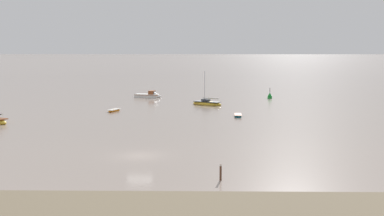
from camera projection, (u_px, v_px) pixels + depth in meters
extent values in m
plane|color=gray|center=(140.00, 156.00, 52.91)|extent=(800.00, 800.00, 0.00)
ellipsoid|color=orange|center=(114.00, 111.00, 86.20)|extent=(2.15, 3.34, 0.50)
cube|color=silver|center=(114.00, 109.00, 86.17)|extent=(2.04, 3.10, 0.07)
cube|color=silver|center=(114.00, 110.00, 86.18)|extent=(0.98, 0.54, 0.05)
ellipsoid|color=gold|center=(207.00, 104.00, 94.78)|extent=(5.88, 4.33, 0.99)
cube|color=#33383F|center=(207.00, 102.00, 94.73)|extent=(5.04, 3.75, 0.10)
cube|color=#33383F|center=(206.00, 100.00, 94.84)|extent=(1.69, 1.53, 0.36)
cylinder|color=#B7BABF|center=(205.00, 86.00, 94.63)|extent=(0.10, 0.10, 5.44)
cylinder|color=beige|center=(211.00, 98.00, 94.29)|extent=(2.86, 1.69, 0.20)
ellipsoid|color=#197084|center=(238.00, 116.00, 80.27)|extent=(1.25, 3.22, 0.50)
cube|color=brown|center=(238.00, 114.00, 80.24)|extent=(1.21, 2.97, 0.07)
cube|color=brown|center=(238.00, 115.00, 80.25)|extent=(0.99, 0.25, 0.05)
cube|color=white|center=(147.00, 96.00, 107.35)|extent=(5.02, 2.91, 0.93)
cone|color=white|center=(158.00, 97.00, 106.80)|extent=(1.83, 2.13, 1.86)
cube|color=brown|center=(147.00, 95.00, 107.30)|extent=(5.13, 2.97, 0.10)
cube|color=brown|center=(152.00, 92.00, 106.99)|extent=(1.42, 1.67, 0.72)
cube|color=#384751|center=(154.00, 92.00, 106.86)|extent=(0.55, 1.43, 0.57)
cube|color=black|center=(136.00, 95.00, 107.85)|extent=(0.36, 0.42, 0.66)
cylinder|color=#198C2D|center=(270.00, 98.00, 105.39)|extent=(0.90, 0.90, 0.70)
cone|color=#198C2D|center=(270.00, 94.00, 105.31)|extent=(0.72, 0.72, 0.70)
cylinder|color=black|center=(270.00, 90.00, 105.20)|extent=(0.10, 0.10, 0.90)
cylinder|color=#513323|center=(221.00, 173.00, 43.54)|extent=(0.18, 0.18, 1.47)
cylinder|color=silver|center=(221.00, 165.00, 43.45)|extent=(0.22, 0.22, 0.08)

